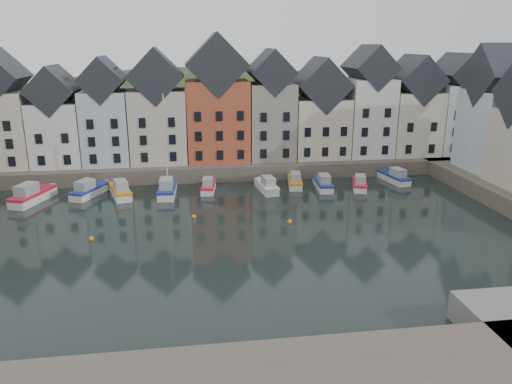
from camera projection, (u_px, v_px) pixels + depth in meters
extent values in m
plane|color=black|center=(238.00, 244.00, 47.30)|extent=(260.00, 260.00, 0.00)
cube|color=#534B40|center=(217.00, 162.00, 75.45)|extent=(90.00, 16.00, 2.00)
ellipsoid|color=#28391C|center=(211.00, 221.00, 105.57)|extent=(153.60, 70.40, 64.00)
sphere|color=black|center=(132.00, 97.00, 91.19)|extent=(5.77, 5.77, 5.77)
sphere|color=black|center=(323.00, 93.00, 105.92)|extent=(5.27, 5.27, 5.27)
sphere|color=black|center=(365.00, 96.00, 100.73)|extent=(5.07, 5.07, 5.07)
sphere|color=black|center=(279.00, 98.00, 99.31)|extent=(5.01, 5.01, 5.01)
sphere|color=black|center=(7.00, 108.00, 93.96)|extent=(3.94, 3.94, 3.94)
sphere|color=black|center=(340.00, 93.00, 105.94)|extent=(5.21, 5.21, 5.21)
sphere|color=black|center=(216.00, 94.00, 100.76)|extent=(5.45, 5.45, 5.45)
sphere|color=black|center=(406.00, 103.00, 96.15)|extent=(4.49, 4.49, 4.49)
cube|color=beige|center=(3.00, 129.00, 67.86)|extent=(7.67, 8.00, 10.07)
cube|color=white|center=(59.00, 133.00, 69.06)|extent=(6.56, 8.00, 8.61)
cube|color=black|center=(54.00, 90.00, 67.35)|extent=(6.56, 8.16, 6.56)
cube|color=silver|center=(107.00, 127.00, 69.74)|extent=(6.20, 8.00, 10.02)
cube|color=black|center=(103.00, 79.00, 67.85)|extent=(6.20, 8.16, 6.20)
cube|color=beige|center=(159.00, 126.00, 70.69)|extent=(7.70, 8.00, 10.08)
cube|color=black|center=(156.00, 76.00, 68.69)|extent=(7.70, 8.16, 7.70)
cube|color=#B24F32|center=(217.00, 120.00, 71.65)|extent=(8.69, 8.00, 11.28)
cube|color=black|center=(216.00, 64.00, 69.41)|extent=(8.69, 8.16, 8.69)
cube|color=gray|center=(270.00, 121.00, 72.77)|extent=(6.43, 8.00, 10.78)
cube|color=black|center=(271.00, 72.00, 70.76)|extent=(6.43, 8.16, 6.43)
cube|color=beige|center=(318.00, 127.00, 74.08)|extent=(7.88, 8.00, 8.56)
cube|color=black|center=(320.00, 85.00, 72.29)|extent=(7.88, 8.16, 7.88)
cube|color=silver|center=(366.00, 117.00, 74.69)|extent=(6.50, 8.00, 11.27)
cube|color=black|center=(370.00, 67.00, 72.60)|extent=(6.50, 8.16, 6.50)
cube|color=beige|center=(410.00, 123.00, 75.92)|extent=(7.23, 8.00, 9.32)
cube|color=black|center=(414.00, 79.00, 74.06)|extent=(7.23, 8.16, 7.23)
cube|color=white|center=(453.00, 118.00, 76.71)|extent=(6.18, 8.00, 10.32)
cube|color=black|center=(458.00, 74.00, 74.78)|extent=(6.18, 8.16, 6.18)
cube|color=silver|center=(497.00, 131.00, 65.53)|extent=(7.47, 8.00, 10.38)
cube|color=black|center=(504.00, 75.00, 63.47)|extent=(7.62, 8.00, 8.00)
sphere|color=orange|center=(194.00, 217.00, 54.30)|extent=(0.50, 0.50, 0.50)
sphere|color=orange|center=(290.00, 222.00, 52.81)|extent=(0.50, 0.50, 0.50)
sphere|color=orange|center=(91.00, 239.00, 48.20)|extent=(0.50, 0.50, 0.50)
cube|color=silver|center=(33.00, 198.00, 59.90)|extent=(4.23, 7.20, 1.26)
cube|color=red|center=(33.00, 193.00, 59.70)|extent=(4.38, 7.36, 0.29)
cube|color=gray|center=(27.00, 190.00, 58.53)|extent=(2.43, 3.14, 1.38)
cube|color=silver|center=(90.00, 193.00, 62.29)|extent=(4.24, 6.39, 1.13)
cube|color=navy|center=(90.00, 188.00, 62.11)|extent=(4.38, 6.54, 0.26)
cube|color=gray|center=(85.00, 185.00, 61.08)|extent=(2.33, 2.84, 1.23)
cube|color=silver|center=(120.00, 193.00, 62.08)|extent=(3.48, 6.53, 1.15)
cube|color=orange|center=(120.00, 188.00, 61.90)|extent=(3.61, 6.68, 0.26)
cube|color=gray|center=(121.00, 185.00, 60.90)|extent=(2.07, 2.80, 1.25)
cube|color=silver|center=(167.00, 192.00, 62.67)|extent=(2.31, 6.61, 1.19)
cube|color=navy|center=(167.00, 187.00, 62.49)|extent=(2.43, 6.75, 0.27)
cube|color=gray|center=(166.00, 184.00, 61.37)|extent=(1.66, 2.68, 1.30)
cylinder|color=silver|center=(165.00, 143.00, 61.53)|extent=(0.15, 0.15, 11.94)
cube|color=silver|center=(209.00, 188.00, 64.41)|extent=(2.24, 5.39, 0.96)
cube|color=red|center=(208.00, 184.00, 64.26)|extent=(2.34, 5.50, 0.22)
cube|color=gray|center=(208.00, 182.00, 63.35)|extent=(1.48, 2.23, 1.05)
cube|color=silver|center=(266.00, 188.00, 64.30)|extent=(2.38, 5.95, 1.06)
cube|color=silver|center=(266.00, 184.00, 64.13)|extent=(2.49, 6.07, 0.24)
cube|color=gray|center=(268.00, 181.00, 63.16)|extent=(1.61, 2.45, 1.16)
cube|color=silver|center=(295.00, 183.00, 66.58)|extent=(2.59, 5.82, 1.03)
cube|color=orange|center=(295.00, 179.00, 66.42)|extent=(2.70, 5.94, 0.23)
cube|color=gray|center=(295.00, 177.00, 65.45)|extent=(1.66, 2.43, 1.12)
cube|color=silver|center=(323.00, 186.00, 65.43)|extent=(2.20, 5.88, 1.05)
cube|color=navy|center=(323.00, 181.00, 65.27)|extent=(2.31, 6.00, 0.24)
cube|color=gray|center=(324.00, 179.00, 64.28)|extent=(1.53, 2.41, 1.15)
cube|color=silver|center=(360.00, 186.00, 65.46)|extent=(3.20, 5.71, 1.00)
cube|color=red|center=(360.00, 182.00, 65.31)|extent=(3.32, 5.84, 0.23)
cube|color=gray|center=(360.00, 179.00, 64.37)|extent=(1.87, 2.47, 1.09)
cube|color=silver|center=(394.00, 179.00, 68.49)|extent=(2.69, 5.97, 1.06)
cube|color=navy|center=(394.00, 175.00, 68.33)|extent=(2.80, 6.10, 0.24)
cube|color=gray|center=(398.00, 173.00, 67.37)|extent=(1.72, 2.50, 1.15)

